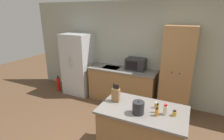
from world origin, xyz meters
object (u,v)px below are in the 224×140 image
object	(u,v)px
microwave	(136,64)
knife_block	(116,95)
pantry_cabinet	(177,71)
kettle	(138,108)
spice_bottle_green_herb	(157,112)
fire_extinguisher	(59,84)
spice_bottle_tall_dark	(165,110)
spice_bottle_short_red	(156,105)
spice_bottle_pale_salt	(175,113)
spice_bottle_amber_oil	(157,108)
refrigerator	(78,64)

from	to	relation	value
microwave	knife_block	size ratio (longest dim) A/B	1.57
pantry_cabinet	kettle	world-z (taller)	pantry_cabinet
spice_bottle_green_herb	kettle	bearing A→B (deg)	-167.37
pantry_cabinet	fire_extinguisher	size ratio (longest dim) A/B	4.28
spice_bottle_tall_dark	spice_bottle_short_red	xyz separation A→B (m)	(-0.16, 0.13, -0.03)
knife_block	spice_bottle_short_red	xyz separation A→B (m)	(0.63, 0.07, -0.07)
spice_bottle_green_herb	kettle	size ratio (longest dim) A/B	0.60
pantry_cabinet	spice_bottle_pale_salt	distance (m)	1.78
microwave	spice_bottle_short_red	distance (m)	1.95
spice_bottle_green_herb	microwave	bearing A→B (deg)	115.73
spice_bottle_tall_dark	knife_block	bearing A→B (deg)	175.78
pantry_cabinet	spice_bottle_pale_salt	bearing A→B (deg)	-84.89
knife_block	spice_bottle_amber_oil	world-z (taller)	knife_block
spice_bottle_tall_dark	spice_bottle_amber_oil	size ratio (longest dim) A/B	1.12
spice_bottle_amber_oil	fire_extinguisher	size ratio (longest dim) A/B	0.31
microwave	knife_block	xyz separation A→B (m)	(0.25, -1.81, -0.01)
knife_block	spice_bottle_short_red	size ratio (longest dim) A/B	3.24
spice_bottle_amber_oil	spice_bottle_pale_salt	size ratio (longest dim) A/B	1.77
pantry_cabinet	spice_bottle_short_red	world-z (taller)	pantry_cabinet
knife_block	spice_bottle_green_herb	xyz separation A→B (m)	(0.69, -0.14, -0.06)
spice_bottle_pale_salt	fire_extinguisher	distance (m)	3.88
pantry_cabinet	microwave	xyz separation A→B (m)	(-1.01, 0.07, 0.03)
knife_block	spice_bottle_amber_oil	xyz separation A→B (m)	(0.68, -0.05, -0.05)
spice_bottle_amber_oil	spice_bottle_pale_salt	distance (m)	0.24
spice_bottle_green_herb	spice_bottle_pale_salt	distance (m)	0.25
fire_extinguisher	knife_block	bearing A→B (deg)	-29.40
knife_block	spice_bottle_pale_salt	xyz separation A→B (m)	(0.92, -0.03, -0.08)
refrigerator	spice_bottle_green_herb	xyz separation A→B (m)	(2.63, -1.80, 0.10)
kettle	fire_extinguisher	size ratio (longest dim) A/B	0.44
pantry_cabinet	fire_extinguisher	world-z (taller)	pantry_cabinet
pantry_cabinet	spice_bottle_amber_oil	world-z (taller)	pantry_cabinet
pantry_cabinet	spice_bottle_green_herb	xyz separation A→B (m)	(-0.07, -1.88, -0.04)
microwave	spice_bottle_short_red	size ratio (longest dim) A/B	5.08
microwave	spice_bottle_green_herb	distance (m)	2.16
microwave	spice_bottle_short_red	bearing A→B (deg)	-63.12
microwave	refrigerator	bearing A→B (deg)	-175.13
spice_bottle_tall_dark	spice_bottle_pale_salt	distance (m)	0.13
kettle	refrigerator	bearing A→B (deg)	141.99
knife_block	spice_bottle_amber_oil	distance (m)	0.69
spice_bottle_tall_dark	refrigerator	bearing A→B (deg)	147.79
microwave	kettle	distance (m)	2.12
kettle	spice_bottle_amber_oil	bearing A→B (deg)	30.24
spice_bottle_amber_oil	spice_bottle_pale_salt	world-z (taller)	spice_bottle_amber_oil
spice_bottle_amber_oil	kettle	world-z (taller)	kettle
microwave	spice_bottle_green_herb	size ratio (longest dim) A/B	3.91
kettle	fire_extinguisher	distance (m)	3.54
knife_block	spice_bottle_green_herb	distance (m)	0.71
kettle	fire_extinguisher	xyz separation A→B (m)	(-3.02, 1.65, -0.81)
kettle	spice_bottle_short_red	bearing A→B (deg)	53.50
pantry_cabinet	kettle	bearing A→B (deg)	-99.44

